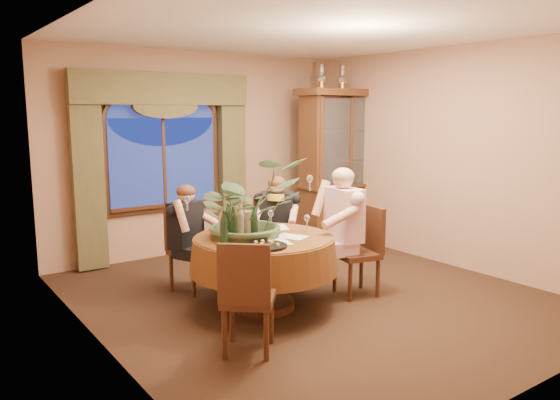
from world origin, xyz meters
TOP-DOWN VIEW (x-y plane):
  - floor at (0.00, 0.00)m, footprint 5.00×5.00m
  - wall_back at (0.00, 2.50)m, footprint 4.50×0.00m
  - wall_right at (2.25, 0.00)m, footprint 0.00×5.00m
  - ceiling at (0.00, 0.00)m, footprint 5.00×5.00m
  - window at (-0.60, 2.43)m, footprint 1.62×0.10m
  - arched_transom at (-0.60, 2.43)m, footprint 1.60×0.06m
  - drapery_left at (-1.63, 2.38)m, footprint 0.38×0.14m
  - drapery_right at (0.43, 2.38)m, footprint 0.38×0.14m
  - swag_valance at (-0.60, 2.35)m, footprint 2.45×0.16m
  - dining_table at (-0.62, -0.02)m, footprint 1.91×1.91m
  - china_cabinet at (1.98, 1.75)m, footprint 1.43×0.56m
  - oil_lamp_left at (1.58, 1.75)m, footprint 0.11×0.11m
  - oil_lamp_center at (1.98, 1.75)m, footprint 0.11×0.11m
  - oil_lamp_right at (2.38, 1.75)m, footprint 0.11×0.11m
  - chair_right at (0.43, -0.25)m, footprint 0.50×0.50m
  - chair_back_right at (-0.02, 0.75)m, footprint 0.59×0.59m
  - chair_back at (-0.95, 0.92)m, footprint 0.54×0.54m
  - chair_front_left at (-1.29, -0.78)m, footprint 0.59×0.59m
  - person_pink at (0.33, -0.15)m, footprint 0.52×0.56m
  - person_back at (-1.03, 0.92)m, footprint 0.55×0.54m
  - person_scarf at (0.07, 0.74)m, footprint 0.60×0.60m
  - stoneware_vase at (-0.74, 0.08)m, footprint 0.14×0.14m
  - centerpiece_plant at (-0.73, 0.10)m, footprint 1.08×1.20m
  - olive_bowl at (-0.58, -0.11)m, footprint 0.14×0.14m
  - cheese_platter at (-0.84, -0.40)m, footprint 0.38×0.38m
  - wine_bottle_0 at (-0.96, 0.01)m, footprint 0.07×0.07m
  - wine_bottle_1 at (-1.05, 0.06)m, footprint 0.07×0.07m
  - wine_bottle_2 at (-0.79, -0.11)m, footprint 0.07×0.07m
  - wine_bottle_3 at (-0.90, 0.20)m, footprint 0.07×0.07m
  - wine_bottle_4 at (-0.84, 0.06)m, footprint 0.07×0.07m
  - wine_bottle_5 at (-1.14, -0.13)m, footprint 0.07×0.07m
  - tasting_paper_0 at (-0.41, -0.20)m, footprint 0.31×0.36m
  - tasting_paper_1 at (-0.27, 0.24)m, footprint 0.32×0.36m
  - tasting_paper_2 at (-0.65, -0.30)m, footprint 0.28×0.34m
  - wine_glass_person_pink at (-0.13, -0.08)m, footprint 0.07×0.07m
  - wine_glass_person_back at (-0.82, 0.44)m, footprint 0.07×0.07m
  - wine_glass_person_scarf at (-0.28, 0.35)m, footprint 0.07×0.07m

SIDE VIEW (x-z plane):
  - floor at x=0.00m, z-range 0.00..0.00m
  - dining_table at x=-0.62m, z-range 0.00..0.75m
  - chair_right at x=0.43m, z-range 0.00..0.96m
  - chair_back_right at x=-0.02m, z-range 0.00..0.96m
  - chair_back at x=-0.95m, z-range 0.00..0.96m
  - chair_front_left at x=-1.29m, z-range 0.00..0.96m
  - person_back at x=-1.03m, z-range 0.00..1.21m
  - person_scarf at x=0.07m, z-range 0.00..1.24m
  - person_pink at x=0.33m, z-range 0.00..1.40m
  - tasting_paper_0 at x=-0.41m, z-range 0.75..0.76m
  - tasting_paper_1 at x=-0.27m, z-range 0.75..0.76m
  - tasting_paper_2 at x=-0.65m, z-range 0.75..0.76m
  - cheese_platter at x=-0.84m, z-range 0.75..0.77m
  - olive_bowl at x=-0.58m, z-range 0.75..0.79m
  - wine_glass_person_pink at x=-0.13m, z-range 0.75..0.93m
  - wine_glass_person_back at x=-0.82m, z-range 0.75..0.93m
  - wine_glass_person_scarf at x=-0.28m, z-range 0.75..0.93m
  - stoneware_vase at x=-0.74m, z-range 0.75..1.00m
  - wine_bottle_0 at x=-0.96m, z-range 0.75..1.08m
  - wine_bottle_1 at x=-1.05m, z-range 0.75..1.08m
  - wine_bottle_2 at x=-0.79m, z-range 0.75..1.08m
  - wine_bottle_3 at x=-0.90m, z-range 0.75..1.08m
  - wine_bottle_4 at x=-0.84m, z-range 0.75..1.08m
  - wine_bottle_5 at x=-1.14m, z-range 0.75..1.08m
  - china_cabinet at x=1.98m, z-range 0.00..2.31m
  - drapery_left at x=-1.63m, z-range 0.02..2.34m
  - drapery_right at x=0.43m, z-range 0.02..2.34m
  - window at x=-0.60m, z-range 0.64..1.96m
  - wall_back at x=0.00m, z-range -0.85..3.65m
  - wall_right at x=2.25m, z-range -1.10..3.90m
  - centerpiece_plant at x=-0.73m, z-range 0.95..1.89m
  - arched_transom at x=-0.60m, z-range 1.86..2.30m
  - swag_valance at x=-0.60m, z-range 2.07..2.49m
  - oil_lamp_left at x=1.58m, z-range 2.31..2.65m
  - oil_lamp_center at x=1.98m, z-range 2.31..2.65m
  - oil_lamp_right at x=2.38m, z-range 2.31..2.65m
  - ceiling at x=0.00m, z-range 2.80..2.80m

